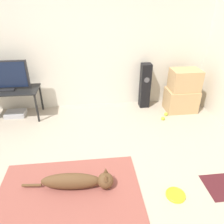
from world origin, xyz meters
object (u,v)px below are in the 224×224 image
at_px(frisbee, 176,195).
at_px(game_console, 16,114).
at_px(cardboard_box_lower, 181,100).
at_px(dog, 79,181).
at_px(tennis_ball_near_speaker, 163,118).
at_px(tv_stand, 7,93).
at_px(tennis_ball_by_boxes, 166,114).
at_px(cardboard_box_upper, 185,80).
at_px(floor_speaker, 145,86).
at_px(tv, 3,76).

distance_m(frisbee, game_console, 3.13).
bearing_deg(cardboard_box_lower, dog, -137.83).
relative_size(dog, tennis_ball_near_speaker, 16.29).
height_order(cardboard_box_lower, tv_stand, tv_stand).
xyz_separation_m(tv_stand, game_console, (0.04, 0.03, -0.44)).
height_order(frisbee, game_console, game_console).
xyz_separation_m(dog, tennis_ball_by_boxes, (1.59, 1.55, -0.08)).
relative_size(cardboard_box_upper, floor_speaker, 0.60).
bearing_deg(game_console, tennis_ball_near_speaker, -9.89).
height_order(frisbee, tv, tv).
xyz_separation_m(cardboard_box_lower, floor_speaker, (-0.66, 0.24, 0.23)).
xyz_separation_m(cardboard_box_upper, game_console, (-3.16, 0.12, -0.58)).
bearing_deg(tennis_ball_near_speaker, game_console, 170.11).
bearing_deg(tv_stand, tv, 90.00).
distance_m(dog, cardboard_box_upper, 2.66).
bearing_deg(tv, game_console, 38.73).
height_order(tennis_ball_by_boxes, tennis_ball_near_speaker, same).
xyz_separation_m(frisbee, cardboard_box_lower, (0.83, 1.99, 0.20)).
xyz_separation_m(dog, tv, (-1.25, 1.84, 0.68)).
height_order(floor_speaker, game_console, floor_speaker).
relative_size(cardboard_box_lower, floor_speaker, 0.66).
distance_m(dog, game_console, 2.23).
height_order(cardboard_box_upper, tennis_ball_near_speaker, cardboard_box_upper).
height_order(cardboard_box_upper, tv, tv).
xyz_separation_m(cardboard_box_upper, tennis_ball_by_boxes, (-0.36, -0.20, -0.59)).
relative_size(tv, tennis_ball_near_speaker, 12.67).
distance_m(dog, tv_stand, 2.26).
height_order(dog, floor_speaker, floor_speaker).
height_order(tv, game_console, tv).
height_order(cardboard_box_lower, cardboard_box_upper, cardboard_box_upper).
height_order(cardboard_box_lower, floor_speaker, floor_speaker).
height_order(cardboard_box_upper, game_console, cardboard_box_upper).
height_order(floor_speaker, tennis_ball_by_boxes, floor_speaker).
relative_size(dog, tv, 1.29).
bearing_deg(cardboard_box_upper, dog, -138.02).
xyz_separation_m(tennis_ball_by_boxes, game_console, (-2.80, 0.32, 0.01)).
bearing_deg(tennis_ball_by_boxes, dog, -135.68).
bearing_deg(game_console, dog, -57.06).
xyz_separation_m(tennis_ball_near_speaker, game_console, (-2.70, 0.47, 0.01)).
bearing_deg(tennis_ball_near_speaker, floor_speaker, 110.15).
distance_m(tv, tennis_ball_by_boxes, 2.96).
height_order(tv, tennis_ball_near_speaker, tv).
relative_size(dog, frisbee, 4.76).
height_order(floor_speaker, tv_stand, floor_speaker).
bearing_deg(tennis_ball_near_speaker, tv_stand, 170.96).
distance_m(frisbee, tv_stand, 3.17).
bearing_deg(tennis_ball_by_boxes, tv, 174.14).
height_order(dog, tv, tv).
xyz_separation_m(dog, cardboard_box_upper, (1.94, 1.75, 0.51)).
height_order(dog, cardboard_box_lower, cardboard_box_lower).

